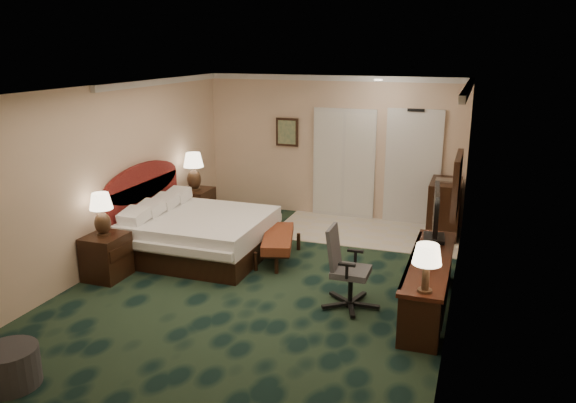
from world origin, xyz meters
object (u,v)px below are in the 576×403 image
(lamp_far, at_px, (194,171))
(ottoman, at_px, (11,367))
(nightstand_near, at_px, (106,257))
(desk_chair, at_px, (351,268))
(minibar, at_px, (444,208))
(desk, at_px, (428,284))
(lamp_near, at_px, (102,214))
(bed, at_px, (201,235))
(bed_bench, at_px, (278,247))
(nightstand_far, at_px, (196,207))
(tv, at_px, (436,214))

(lamp_far, xyz_separation_m, ottoman, (0.76, -5.20, -0.81))
(nightstand_near, bearing_deg, desk_chair, 3.89)
(desk_chair, bearing_deg, minibar, 74.13)
(lamp_far, height_order, desk, lamp_far)
(lamp_near, height_order, minibar, lamp_near)
(bed, distance_m, nightstand_near, 1.53)
(bed, bearing_deg, lamp_far, 121.42)
(bed_bench, distance_m, minibar, 3.14)
(minibar, bearing_deg, nightstand_near, -141.29)
(nightstand_near, distance_m, desk_chair, 3.53)
(bed, relative_size, ottoman, 3.69)
(nightstand_far, distance_m, tv, 4.69)
(nightstand_far, distance_m, lamp_far, 0.68)
(nightstand_far, height_order, tv, tv)
(bed_bench, bearing_deg, ottoman, -124.48)
(lamp_far, xyz_separation_m, desk_chair, (3.51, -2.41, -0.49))
(lamp_far, relative_size, desk, 0.30)
(bed, bearing_deg, ottoman, -91.28)
(bed_bench, relative_size, ottoman, 2.24)
(bed, height_order, tv, tv)
(bed_bench, relative_size, desk, 0.53)
(bed, bearing_deg, desk_chair, -21.20)
(bed_bench, height_order, tv, tv)
(lamp_near, height_order, bed_bench, lamp_near)
(nightstand_far, bearing_deg, desk_chair, -34.80)
(nightstand_far, relative_size, ottoman, 1.20)
(nightstand_near, xyz_separation_m, desk_chair, (3.51, 0.24, 0.20))
(bed_bench, height_order, minibar, minibar)
(nightstand_near, relative_size, lamp_near, 1.05)
(bed, distance_m, tv, 3.65)
(lamp_far, bearing_deg, lamp_near, -90.69)
(desk, height_order, desk_chair, desk_chair)
(bed_bench, distance_m, desk, 2.56)
(lamp_near, xyz_separation_m, desk, (4.48, 0.49, -0.61))
(bed, height_order, minibar, minibar)
(nightstand_near, relative_size, desk, 0.28)
(bed, relative_size, minibar, 2.09)
(ottoman, relative_size, minibar, 0.57)
(desk_chair, bearing_deg, nightstand_near, -176.70)
(lamp_far, height_order, bed_bench, lamp_far)
(nightstand_far, relative_size, desk, 0.29)
(nightstand_near, relative_size, desk_chair, 0.61)
(desk, bearing_deg, lamp_far, 154.36)
(desk_chair, bearing_deg, ottoman, -135.23)
(lamp_near, height_order, desk, lamp_near)
(nightstand_far, bearing_deg, bed, -59.18)
(nightstand_far, height_order, desk, desk)
(ottoman, height_order, desk, desk)
(nightstand_near, bearing_deg, nightstand_far, 89.77)
(ottoman, xyz_separation_m, desk, (3.69, 3.07, 0.14))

